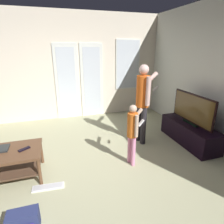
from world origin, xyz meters
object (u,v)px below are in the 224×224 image
at_px(person_adult, 143,98).
at_px(loose_keyboard, 48,187).
at_px(tv_remote_black, 24,149).
at_px(tv_stand, 189,133).
at_px(person_child, 133,130).
at_px(coffee_table, 6,159).
at_px(flat_screen_tv, 193,109).
at_px(backpack, 24,222).

relative_size(person_adult, loose_keyboard, 3.55).
height_order(person_adult, tv_remote_black, person_adult).
xyz_separation_m(tv_stand, person_child, (-1.43, -0.34, 0.42)).
relative_size(person_adult, tv_remote_black, 9.36).
distance_m(coffee_table, tv_remote_black, 0.30).
height_order(coffee_table, loose_keyboard, coffee_table).
height_order(flat_screen_tv, backpack, flat_screen_tv).
bearing_deg(tv_stand, backpack, -158.84).
bearing_deg(tv_stand, tv_remote_black, -176.81).
height_order(person_adult, backpack, person_adult).
relative_size(coffee_table, backpack, 3.13).
bearing_deg(tv_remote_black, person_adult, -21.22).
relative_size(flat_screen_tv, backpack, 3.46).
relative_size(coffee_table, person_adult, 0.63).
bearing_deg(flat_screen_tv, backpack, -158.77).
bearing_deg(flat_screen_tv, person_child, -166.31).
relative_size(flat_screen_tv, person_adult, 0.70).
height_order(tv_stand, person_child, person_child).
bearing_deg(tv_stand, person_child, -166.47).
distance_m(tv_stand, tv_remote_black, 3.10).
relative_size(tv_stand, person_child, 1.28).
relative_size(flat_screen_tv, tv_remote_black, 6.56).
xyz_separation_m(person_adult, tv_remote_black, (-2.15, -0.50, -0.49)).
relative_size(person_adult, person_child, 1.52).
distance_m(tv_stand, loose_keyboard, 2.85).
relative_size(coffee_table, tv_remote_black, 5.93).
xyz_separation_m(coffee_table, tv_stand, (3.36, 0.16, -0.12)).
bearing_deg(coffee_table, tv_stand, 2.69).
xyz_separation_m(person_child, tv_remote_black, (-1.66, 0.17, -0.17)).
xyz_separation_m(person_adult, person_child, (-0.49, -0.67, -0.33)).
bearing_deg(loose_keyboard, person_child, 8.64).
bearing_deg(coffee_table, loose_keyboard, -34.67).
distance_m(person_adult, loose_keyboard, 2.26).
bearing_deg(person_child, tv_stand, 13.53).
xyz_separation_m(tv_stand, backpack, (-3.03, -1.17, -0.09)).
distance_m(person_child, tv_remote_black, 1.68).
xyz_separation_m(person_adult, loose_keyboard, (-1.86, -0.88, -0.94)).
bearing_deg(backpack, tv_stand, 21.16).
relative_size(coffee_table, person_child, 0.96).
relative_size(person_child, backpack, 3.26).
bearing_deg(person_adult, tv_remote_black, -166.90).
xyz_separation_m(flat_screen_tv, person_child, (-1.43, -0.35, -0.10)).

